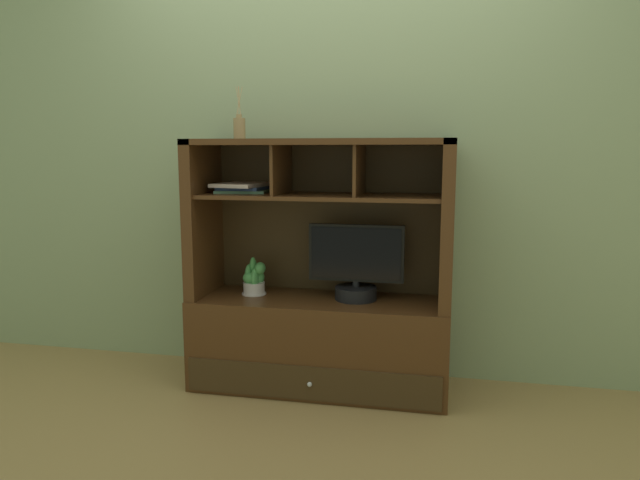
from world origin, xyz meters
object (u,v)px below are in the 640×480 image
(media_console, at_px, (320,309))
(magazine_stack_left, at_px, (242,188))
(tv_monitor, at_px, (356,269))
(potted_orchid, at_px, (254,279))
(diffuser_bottle, at_px, (239,128))

(media_console, xyz_separation_m, magazine_stack_left, (-0.43, 0.04, 0.63))
(magazine_stack_left, bearing_deg, tv_monitor, -2.53)
(media_console, distance_m, magazine_stack_left, 0.77)
(media_console, bearing_deg, magazine_stack_left, 175.28)
(media_console, xyz_separation_m, potted_orchid, (-0.37, 0.01, 0.14))
(media_console, height_order, magazine_stack_left, media_console)
(media_console, distance_m, diffuser_bottle, 1.04)
(tv_monitor, relative_size, potted_orchid, 2.48)
(media_console, distance_m, tv_monitor, 0.29)
(tv_monitor, distance_m, potted_orchid, 0.56)
(potted_orchid, height_order, magazine_stack_left, magazine_stack_left)
(potted_orchid, bearing_deg, diffuser_bottle, 174.33)
(media_console, bearing_deg, potted_orchid, 178.50)
(tv_monitor, height_order, magazine_stack_left, magazine_stack_left)
(tv_monitor, bearing_deg, potted_orchid, 179.87)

